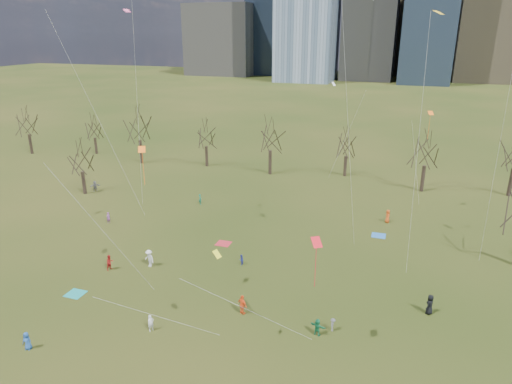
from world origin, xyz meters
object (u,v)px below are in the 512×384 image
(blanket_crimson, at_px, (223,244))
(blanket_navy, at_px, (379,236))
(person_0, at_px, (27,341))
(blanket_teal, at_px, (75,294))
(person_1, at_px, (151,323))
(person_4, at_px, (242,305))
(person_2, at_px, (110,262))

(blanket_crimson, bearing_deg, blanket_navy, 25.39)
(blanket_crimson, xyz_separation_m, person_0, (-7.03, -21.41, 0.71))
(blanket_teal, relative_size, person_1, 1.14)
(person_4, bearing_deg, person_0, 62.90)
(person_0, bearing_deg, person_4, 24.25)
(person_1, relative_size, person_4, 0.79)
(blanket_navy, height_order, person_2, person_2)
(blanket_teal, relative_size, person_2, 0.99)
(person_1, height_order, person_2, person_2)
(blanket_teal, height_order, person_0, person_0)
(blanket_crimson, distance_m, person_0, 22.54)
(blanket_navy, xyz_separation_m, blanket_crimson, (-16.42, -7.80, 0.00))
(blanket_teal, xyz_separation_m, blanket_crimson, (8.81, 13.97, 0.00))
(blanket_teal, bearing_deg, person_2, 85.89)
(person_2, xyz_separation_m, person_4, (15.18, -2.85, 0.08))
(person_2, bearing_deg, blanket_teal, -167.47)
(blanket_crimson, bearing_deg, person_1, -87.97)
(blanket_crimson, distance_m, person_2, 12.47)
(blanket_teal, height_order, person_1, person_1)
(blanket_crimson, height_order, person_1, person_1)
(person_0, relative_size, person_4, 0.82)
(person_0, bearing_deg, person_1, 22.83)
(person_2, height_order, person_4, person_4)
(person_0, bearing_deg, blanket_teal, 93.28)
(person_2, bearing_deg, blanket_crimson, -26.22)
(person_1, bearing_deg, blanket_navy, -3.80)
(blanket_crimson, relative_size, person_0, 1.10)
(person_1, bearing_deg, blanket_teal, 104.52)
(blanket_teal, xyz_separation_m, person_2, (0.35, 4.84, 0.79))
(blanket_crimson, height_order, person_4, person_4)
(person_2, relative_size, person_4, 0.91)
(blanket_crimson, xyz_separation_m, person_2, (-8.46, -9.12, 0.79))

